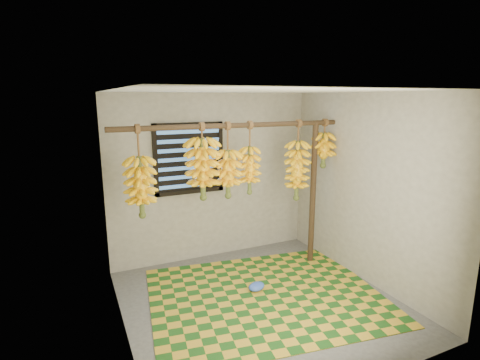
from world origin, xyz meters
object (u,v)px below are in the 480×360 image
support_post (313,194)px  banana_bunch_c (228,174)px  banana_bunch_a (141,187)px  banana_bunch_b (203,169)px  woven_mat (266,296)px  banana_bunch_d (250,170)px  banana_bunch_f (324,150)px  banana_bunch_e (297,171)px  plastic_bag (257,286)px

support_post → banana_bunch_c: (-1.30, 0.00, 0.41)m
banana_bunch_a → banana_bunch_b: same height
banana_bunch_a → banana_bunch_b: size_ratio=1.14×
woven_mat → banana_bunch_b: banana_bunch_b is taller
banana_bunch_a → banana_bunch_d: (1.37, 0.00, 0.08)m
woven_mat → banana_bunch_f: size_ratio=4.04×
banana_bunch_e → woven_mat: bearing=-142.7°
banana_bunch_b → woven_mat: bearing=-47.5°
banana_bunch_f → banana_bunch_d: bearing=180.0°
support_post → plastic_bag: support_post is taller
woven_mat → banana_bunch_b: size_ratio=2.92×
plastic_bag → banana_bunch_f: size_ratio=0.34×
banana_bunch_d → woven_mat: bearing=-97.0°
banana_bunch_f → support_post: bearing=180.0°
woven_mat → banana_bunch_c: bearing=110.4°
banana_bunch_d → support_post: bearing=0.0°
plastic_bag → woven_mat: bearing=-74.6°
plastic_bag → banana_bunch_c: bearing=112.1°
woven_mat → banana_bunch_e: 1.69m
banana_bunch_c → banana_bunch_d: same height
support_post → banana_bunch_c: size_ratio=2.12×
plastic_bag → banana_bunch_d: banana_bunch_d is taller
support_post → woven_mat: bearing=-150.5°
support_post → banana_bunch_b: (-1.62, 0.00, 0.50)m
banana_bunch_b → banana_bunch_d: 0.63m
banana_bunch_c → banana_bunch_f: 1.46m
support_post → banana_bunch_d: size_ratio=2.15×
banana_bunch_e → plastic_bag: bearing=-151.8°
woven_mat → plastic_bag: 0.17m
banana_bunch_b → support_post: bearing=0.0°
banana_bunch_a → banana_bunch_c: 1.07m
woven_mat → banana_bunch_b: (-0.55, 0.61, 1.49)m
banana_bunch_a → banana_bunch_e: bearing=0.0°
support_post → banana_bunch_f: (0.15, -0.00, 0.62)m
banana_bunch_e → banana_bunch_a: bearing=180.0°
support_post → banana_bunch_a: banana_bunch_a is taller
banana_bunch_a → banana_bunch_b: bearing=0.0°
banana_bunch_e → banana_bunch_f: 0.50m
woven_mat → banana_bunch_b: bearing=132.5°
banana_bunch_d → banana_bunch_f: (1.15, -0.00, 0.19)m
woven_mat → banana_bunch_d: size_ratio=2.91×
banana_bunch_c → banana_bunch_f: same height
woven_mat → plastic_bag: plastic_bag is taller
banana_bunch_c → banana_bunch_e: 1.02m
woven_mat → banana_bunch_b: 1.70m
support_post → plastic_bag: (-1.11, -0.45, -0.94)m
banana_bunch_d → banana_bunch_e: size_ratio=0.85×
plastic_bag → banana_bunch_b: size_ratio=0.25×
support_post → banana_bunch_e: (-0.28, 0.00, 0.37)m
plastic_bag → banana_bunch_b: (-0.51, 0.45, 1.44)m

